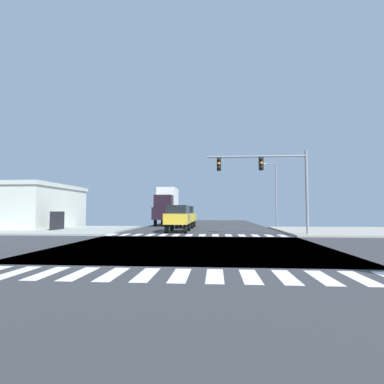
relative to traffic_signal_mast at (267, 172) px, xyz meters
name	(u,v)px	position (x,y,z in m)	size (l,w,h in m)	color
ground	(191,247)	(-5.13, -7.13, -4.77)	(90.00, 90.00, 0.05)	#343538
sidewalk_corner_ne	(349,231)	(7.87, 4.87, -4.68)	(12.00, 12.00, 0.14)	#A09B91
sidewalk_corner_nw	(65,230)	(-18.13, 4.87, -4.68)	(12.00, 12.00, 0.14)	#9A9F98
crosswalk_near	(163,275)	(-5.38, -14.43, -4.74)	(13.50, 2.00, 0.01)	white
crosswalk_far	(196,235)	(-5.38, 0.17, -4.74)	(13.50, 2.00, 0.01)	white
traffic_signal_mast	(267,172)	(0.00, 0.00, 0.00)	(7.50, 0.55, 6.38)	gray
street_lamp	(274,188)	(2.87, 12.61, -0.26)	(1.78, 0.32, 7.44)	gray
bank_building	(19,206)	(-25.01, 8.26, -2.42)	(12.04, 11.00, 4.64)	silver
pickup_nearside_1	(186,216)	(-7.13, 10.30, -3.46)	(2.00, 5.10, 2.35)	black
suv_crossing_1	(178,216)	(-7.13, 3.53, -3.35)	(1.96, 4.60, 2.34)	black
box_truck_leading_2	(167,205)	(-10.13, 15.86, -2.18)	(2.40, 7.20, 4.85)	black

